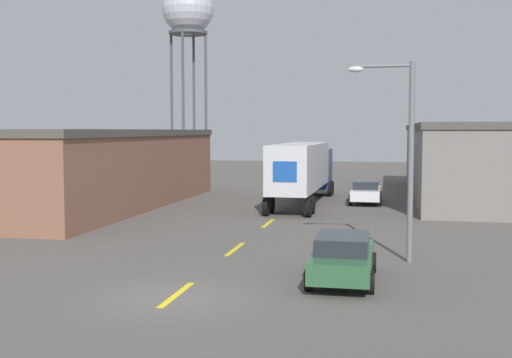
{
  "coord_description": "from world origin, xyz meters",
  "views": [
    {
      "loc": [
        5.86,
        -16.86,
        4.71
      ],
      "look_at": [
        -0.54,
        14.36,
        2.28
      ],
      "focal_mm": 45.0,
      "sensor_mm": 36.0,
      "label": 1
    }
  ],
  "objects": [
    {
      "name": "ground_plane",
      "position": [
        0.0,
        0.0,
        0.0
      ],
      "size": [
        160.0,
        160.0,
        0.0
      ],
      "primitive_type": "plane",
      "color": "#56514C"
    },
    {
      "name": "road_centerline",
      "position": [
        0.0,
        7.58,
        0.0
      ],
      "size": [
        0.2,
        17.29,
        0.01
      ],
      "color": "yellow",
      "rests_on": "ground_plane"
    },
    {
      "name": "warehouse_left",
      "position": [
        -11.74,
        19.74,
        2.38
      ],
      "size": [
        8.38,
        23.33,
        4.75
      ],
      "color": "brown",
      "rests_on": "ground_plane"
    },
    {
      "name": "warehouse_right",
      "position": [
        11.77,
        30.82,
        2.57
      ],
      "size": [
        8.45,
        26.9,
        5.14
      ],
      "color": "slate",
      "rests_on": "ground_plane"
    },
    {
      "name": "semi_truck",
      "position": [
        0.65,
        23.72,
        2.34
      ],
      "size": [
        2.82,
        14.37,
        3.89
      ],
      "rotation": [
        0.0,
        0.0,
        -0.01
      ],
      "color": "navy",
      "rests_on": "ground_plane"
    },
    {
      "name": "parked_car_right_far",
      "position": [
        4.56,
        24.72,
        0.78
      ],
      "size": [
        2.0,
        4.61,
        1.48
      ],
      "color": "silver",
      "rests_on": "ground_plane"
    },
    {
      "name": "parked_car_right_near",
      "position": [
        4.56,
        2.98,
        0.78
      ],
      "size": [
        2.0,
        4.61,
        1.48
      ],
      "color": "#2D5B38",
      "rests_on": "ground_plane"
    },
    {
      "name": "water_tower",
      "position": [
        -15.15,
        49.58,
        17.26
      ],
      "size": [
        5.49,
        5.49,
        20.35
      ],
      "color": "#47474C",
      "rests_on": "ground_plane"
    },
    {
      "name": "street_lamp",
      "position": [
        6.39,
        6.41,
        4.17
      ],
      "size": [
        2.35,
        0.32,
        7.12
      ],
      "color": "slate",
      "rests_on": "ground_plane"
    }
  ]
}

